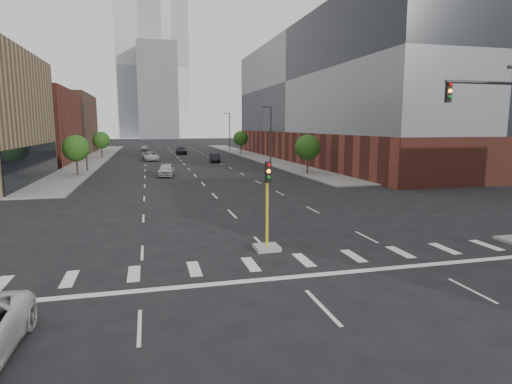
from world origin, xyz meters
name	(u,v)px	position (x,y,z in m)	size (l,w,h in m)	color
ground	(349,335)	(0.00, 0.00, 0.00)	(400.00, 400.00, 0.00)	black
sidewalk_left_far	(96,158)	(-15.00, 74.00, 0.07)	(5.00, 92.00, 0.15)	gray
sidewalk_right_far	(252,156)	(15.00, 74.00, 0.07)	(5.00, 92.00, 0.15)	gray
building_left_far_a	(5,126)	(-27.50, 66.00, 6.00)	(20.00, 22.00, 12.00)	brown
building_left_far_b	(43,124)	(-27.50, 92.00, 6.50)	(20.00, 24.00, 13.00)	brown
building_right_main	(350,98)	(29.50, 60.00, 11.00)	(24.00, 70.00, 22.00)	brown
tower_left	(140,68)	(-8.00, 220.00, 35.00)	(22.00, 22.00, 70.00)	#B2B7BC
tower_right	(171,69)	(10.00, 260.00, 40.00)	(20.00, 20.00, 80.00)	#B2B7BC
tower_mid	(158,91)	(0.00, 200.00, 22.00)	(18.00, 18.00, 44.00)	slate
median_traffic_signal	(267,231)	(0.00, 8.97, 0.97)	(1.20, 1.20, 4.40)	#999993
mast_arm_signal	(511,134)	(12.61, 7.50, 5.65)	(5.12, 0.90, 9.07)	#2D2D30
streetlight_right_a	(270,133)	(13.41, 55.00, 5.01)	(1.60, 0.22, 9.07)	#2D2D30
streetlight_right_b	(229,130)	(13.41, 90.00, 5.01)	(1.60, 0.22, 9.07)	#2D2D30
streetlight_left	(86,134)	(-13.41, 50.00, 5.01)	(1.60, 0.22, 9.07)	#2D2D30
tree_left_near	(76,148)	(-14.00, 45.00, 3.39)	(3.20, 3.20, 4.85)	#382619
tree_left_far	(101,140)	(-14.00, 75.00, 3.39)	(3.20, 3.20, 4.85)	#382619
tree_right_near	(308,147)	(14.00, 40.00, 3.39)	(3.20, 3.20, 4.85)	#382619
tree_right_far	(241,138)	(14.00, 80.00, 3.39)	(3.20, 3.20, 4.85)	#382619
car_near_left	(166,170)	(-3.47, 41.99, 0.79)	(1.86, 4.63, 1.58)	silver
car_mid_right	(215,158)	(5.39, 61.00, 0.74)	(1.56, 4.48, 1.48)	black
car_far_left	(150,156)	(-5.15, 66.66, 0.78)	(2.58, 5.59, 1.55)	#B9B9B9
car_deep_right	(181,150)	(1.50, 82.90, 0.81)	(2.27, 5.58, 1.62)	black
car_distant	(144,148)	(-6.36, 98.04, 0.66)	(1.56, 3.88, 1.32)	#B2B3B7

